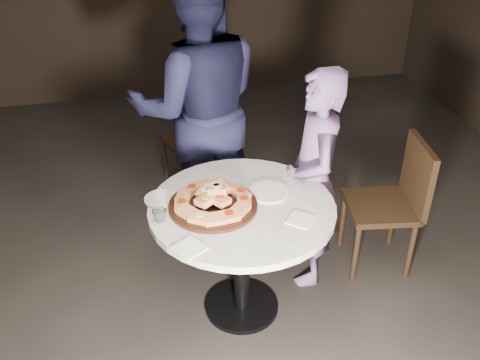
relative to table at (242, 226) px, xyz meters
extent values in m
plane|color=black|center=(-0.15, 0.01, -0.62)|extent=(7.00, 7.00, 0.00)
cylinder|color=black|center=(0.00, 0.00, -0.61)|extent=(0.47, 0.47, 0.03)
cylinder|color=black|center=(0.00, 0.00, -0.24)|extent=(0.10, 0.10, 0.71)
cylinder|color=silver|center=(0.00, 0.00, 0.12)|extent=(1.06, 1.06, 0.04)
cylinder|color=black|center=(-0.16, 0.01, 0.15)|extent=(0.50, 0.50, 0.02)
cube|color=#C6844D|center=(0.00, 0.05, 0.18)|extent=(0.11, 0.12, 0.05)
cylinder|color=#AC250D|center=(0.00, 0.05, 0.20)|extent=(0.06, 0.06, 0.01)
cube|color=#C6844D|center=(-0.03, 0.12, 0.18)|extent=(0.13, 0.12, 0.05)
cube|color=#C6844D|center=(-0.10, 0.17, 0.18)|extent=(0.12, 0.11, 0.05)
cylinder|color=beige|center=(-0.10, 0.17, 0.20)|extent=(0.06, 0.06, 0.01)
cube|color=#C6844D|center=(-0.18, 0.18, 0.18)|extent=(0.11, 0.08, 0.05)
cube|color=#C6844D|center=(-0.25, 0.15, 0.18)|extent=(0.13, 0.12, 0.05)
cylinder|color=#AC250D|center=(-0.25, 0.15, 0.20)|extent=(0.06, 0.06, 0.01)
cube|color=#C6844D|center=(-0.30, 0.09, 0.18)|extent=(0.11, 0.12, 0.05)
cube|color=#C6844D|center=(-0.32, 0.01, 0.18)|extent=(0.09, 0.11, 0.05)
cylinder|color=#AC250D|center=(-0.32, 0.01, 0.20)|extent=(0.05, 0.05, 0.01)
cube|color=#C6844D|center=(-0.30, -0.06, 0.18)|extent=(0.12, 0.13, 0.05)
cube|color=#C6844D|center=(-0.25, -0.12, 0.18)|extent=(0.13, 0.12, 0.05)
cylinder|color=beige|center=(-0.25, -0.12, 0.20)|extent=(0.06, 0.06, 0.01)
cube|color=#C6844D|center=(-0.18, -0.15, 0.18)|extent=(0.10, 0.08, 0.05)
cube|color=#C6844D|center=(-0.10, -0.14, 0.18)|extent=(0.11, 0.10, 0.05)
cylinder|color=#AC250D|center=(-0.10, -0.14, 0.20)|extent=(0.05, 0.05, 0.01)
cube|color=#C6844D|center=(-0.03, -0.10, 0.18)|extent=(0.13, 0.13, 0.05)
cube|color=#C6844D|center=(0.00, -0.03, 0.18)|extent=(0.10, 0.11, 0.05)
cylinder|color=#AC250D|center=(0.00, -0.03, 0.20)|extent=(0.05, 0.05, 0.01)
cube|color=#C6844D|center=(-0.11, 0.05, 0.21)|extent=(0.13, 0.12, 0.04)
cylinder|color=#2D6B1E|center=(-0.11, 0.05, 0.24)|extent=(0.07, 0.07, 0.01)
cube|color=#C6844D|center=(-0.19, 0.06, 0.21)|extent=(0.12, 0.13, 0.04)
cylinder|color=beige|center=(-0.19, 0.06, 0.24)|extent=(0.06, 0.06, 0.01)
cube|color=#C6844D|center=(-0.20, -0.02, 0.21)|extent=(0.13, 0.12, 0.04)
cylinder|color=orange|center=(-0.20, -0.02, 0.24)|extent=(0.07, 0.07, 0.01)
cube|color=#C6844D|center=(-0.13, -0.03, 0.21)|extent=(0.12, 0.13, 0.04)
cylinder|color=#AC250D|center=(-0.13, -0.03, 0.24)|extent=(0.06, 0.06, 0.01)
cube|color=#C6844D|center=(-0.13, 0.04, 0.25)|extent=(0.13, 0.12, 0.04)
cylinder|color=beige|center=(-0.13, 0.04, 0.27)|extent=(0.06, 0.06, 0.01)
cube|color=#C6844D|center=(-0.13, 0.02, 0.25)|extent=(0.12, 0.10, 0.04)
cylinder|color=beige|center=(-0.13, 0.02, 0.27)|extent=(0.06, 0.06, 0.01)
cylinder|color=white|center=(-0.43, 0.15, 0.15)|extent=(0.23, 0.23, 0.01)
cylinder|color=white|center=(0.17, 0.09, 0.15)|extent=(0.29, 0.29, 0.01)
imported|color=silver|center=(-0.45, -0.05, 0.18)|extent=(0.09, 0.09, 0.07)
cube|color=white|center=(-0.33, -0.31, 0.15)|extent=(0.18, 0.18, 0.01)
cube|color=white|center=(0.27, -0.20, 0.15)|extent=(0.18, 0.18, 0.01)
cube|color=black|center=(-0.10, 1.53, -0.23)|extent=(0.46, 0.46, 0.03)
cube|color=black|center=(-0.04, 1.35, -0.04)|extent=(0.36, 0.14, 0.39)
cylinder|color=black|center=(0.00, 1.72, -0.43)|extent=(0.04, 0.04, 0.39)
cylinder|color=black|center=(-0.29, 1.63, -0.43)|extent=(0.04, 0.04, 0.39)
cylinder|color=black|center=(0.10, 1.42, -0.43)|extent=(0.04, 0.04, 0.39)
cylinder|color=black|center=(-0.20, 1.33, -0.43)|extent=(0.04, 0.04, 0.39)
cube|color=black|center=(0.97, 0.24, -0.18)|extent=(0.47, 0.47, 0.04)
cube|color=black|center=(1.18, 0.21, 0.05)|extent=(0.10, 0.42, 0.45)
cylinder|color=black|center=(0.82, 0.44, -0.40)|extent=(0.04, 0.04, 0.45)
cylinder|color=black|center=(0.77, 0.09, -0.40)|extent=(0.04, 0.04, 0.45)
cylinder|color=black|center=(1.17, 0.39, -0.40)|extent=(0.04, 0.04, 0.45)
cylinder|color=black|center=(1.12, 0.04, -0.40)|extent=(0.04, 0.04, 0.45)
imported|color=black|center=(-0.10, 0.88, 0.34)|extent=(0.96, 0.76, 1.93)
imported|color=slate|center=(0.50, 0.24, 0.08)|extent=(0.40, 0.55, 1.42)
camera|label=1|loc=(-0.53, -2.33, 1.79)|focal=40.00mm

